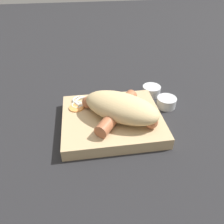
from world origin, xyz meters
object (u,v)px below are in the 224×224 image
sausage (118,112)px  condiment_cup_far (151,91)px  bread_roll (121,107)px  food_tray (112,120)px  condiment_cup_near (166,103)px

sausage → condiment_cup_far: sausage is taller
condiment_cup_far → sausage: bearing=-134.0°
sausage → condiment_cup_far: size_ratio=3.11×
sausage → bread_roll: bearing=-26.2°
sausage → food_tray: bearing=152.9°
bread_roll → sausage: size_ratio=1.22×
sausage → condiment_cup_near: 0.16m
bread_roll → condiment_cup_far: (0.11, 0.13, -0.04)m
sausage → condiment_cup_far: bearing=46.0°
sausage → condiment_cup_near: size_ratio=3.11×
food_tray → sausage: bearing=-27.1°
bread_roll → condiment_cup_near: (0.14, 0.06, -0.04)m
condiment_cup_near → condiment_cup_far: size_ratio=1.00×
condiment_cup_near → food_tray: bearing=-160.5°
food_tray → condiment_cup_near: (0.15, 0.05, -0.00)m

